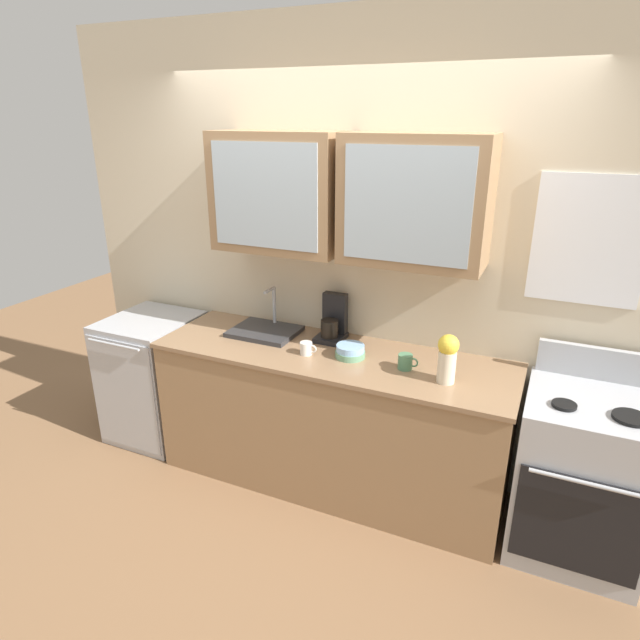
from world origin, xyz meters
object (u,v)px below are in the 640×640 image
bowl_stack (350,351)px  vase (447,357)px  stove_range (581,476)px  sink_faucet (265,330)px  cup_near_sink (306,348)px  coffee_maker (333,322)px  cup_near_bowls (406,362)px  dishwasher (154,377)px

bowl_stack → vase: bearing=-8.4°
stove_range → sink_faucet: 2.01m
stove_range → sink_faucet: size_ratio=2.57×
stove_range → cup_near_sink: 1.64m
stove_range → coffee_maker: (-1.52, 0.22, 0.55)m
cup_near_bowls → dishwasher: size_ratio=0.13×
vase → sink_faucet: bearing=170.6°
stove_range → bowl_stack: (-1.31, -0.01, 0.48)m
bowl_stack → cup_near_bowls: bearing=-3.5°
cup_near_sink → dishwasher: size_ratio=0.12×
sink_faucet → vase: (1.22, -0.20, 0.12)m
cup_near_bowls → dishwasher: cup_near_bowls is taller
bowl_stack → coffee_maker: bearing=133.3°
stove_range → sink_faucet: (-1.95, 0.11, 0.47)m
stove_range → cup_near_bowls: size_ratio=9.32×
cup_near_sink → stove_range: bearing=2.8°
cup_near_sink → coffee_maker: (0.04, 0.29, 0.07)m
vase → dishwasher: (-2.10, 0.09, -0.60)m
sink_faucet → coffee_maker: bearing=13.7°
vase → coffee_maker: (-0.79, 0.31, -0.04)m
cup_near_bowls → coffee_maker: coffee_maker is taller
vase → cup_near_bowls: bearing=164.8°
stove_range → dishwasher: stove_range is taller
coffee_maker → dishwasher: bearing=-170.5°
vase → dishwasher: vase is taller
cup_near_sink → coffee_maker: 0.30m
vase → cup_near_sink: bearing=179.0°
bowl_stack → coffee_maker: size_ratio=0.61×
cup_near_bowls → coffee_maker: (-0.55, 0.24, 0.06)m
dishwasher → stove_range: bearing=0.1°
sink_faucet → cup_near_bowls: sink_faucet is taller
bowl_stack → cup_near_bowls: size_ratio=1.52×
coffee_maker → bowl_stack: bearing=-46.7°
cup_near_sink → vase: bearing=-1.0°
bowl_stack → dishwasher: bearing=179.9°
sink_faucet → coffee_maker: size_ratio=1.45×
stove_range → vase: bearing=-172.9°
cup_near_bowls → dishwasher: (-1.86, 0.02, -0.49)m
stove_range → cup_near_bowls: stove_range is taller
stove_range → cup_near_sink: stove_range is taller
stove_range → bowl_stack: bearing=-179.8°
cup_near_sink → cup_near_bowls: 0.59m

